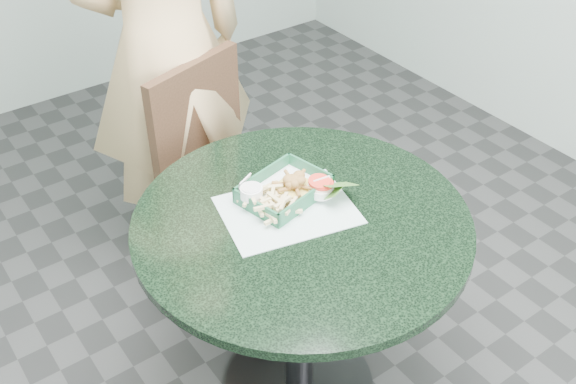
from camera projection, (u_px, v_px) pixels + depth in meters
floor at (299, 384)px, 2.39m from camera, size 4.00×5.00×0.02m
cafe_table at (301, 266)px, 2.04m from camera, size 0.98×0.98×0.75m
dining_chair at (215, 171)px, 2.51m from camera, size 0.44×0.44×0.93m
placemat at (288, 215)px, 1.96m from camera, size 0.43×0.36×0.00m
food_basket at (284, 197)px, 2.00m from camera, size 0.25×0.18×0.05m
crab_sandwich at (295, 190)px, 1.98m from camera, size 0.11×0.11×0.07m
fries_pile at (265, 203)px, 1.94m from camera, size 0.12×0.13×0.05m
sauce_ramekin at (249, 193)px, 1.96m from camera, size 0.07×0.07×0.04m
garnish_cup at (324, 197)px, 1.96m from camera, size 0.12×0.12×0.05m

